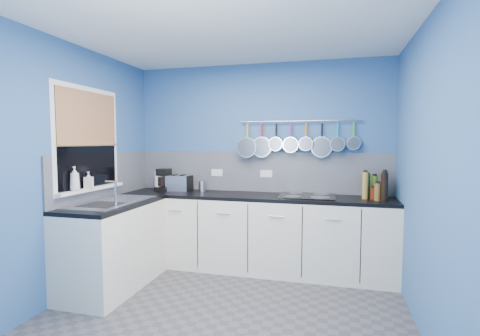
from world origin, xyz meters
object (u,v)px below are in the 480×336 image
at_px(paper_towel, 159,181).
at_px(coffee_maker, 163,180).
at_px(soap_bottle_b, 89,180).
at_px(hob, 307,196).
at_px(soap_bottle_a, 75,179).
at_px(toaster, 179,183).
at_px(canister, 202,186).

relative_size(paper_towel, coffee_maker, 0.89).
bearing_deg(paper_towel, soap_bottle_b, -104.27).
bearing_deg(coffee_maker, paper_towel, 179.95).
relative_size(soap_bottle_b, hob, 0.27).
height_order(soap_bottle_b, hob, soap_bottle_b).
height_order(paper_towel, coffee_maker, coffee_maker).
relative_size(soap_bottle_a, toaster, 0.78).
bearing_deg(soap_bottle_a, hob, 29.44).
xyz_separation_m(soap_bottle_a, soap_bottle_b, (0.00, 0.20, -0.03)).
bearing_deg(canister, soap_bottle_a, -122.82).
distance_m(soap_bottle_a, coffee_maker, 1.27).
relative_size(soap_bottle_b, coffee_maker, 0.61).
distance_m(paper_towel, hob, 1.90).
xyz_separation_m(coffee_maker, hob, (1.83, -0.01, -0.14)).
bearing_deg(toaster, hob, -7.92).
relative_size(canister, hob, 0.21).
height_order(soap_bottle_b, toaster, soap_bottle_b).
relative_size(soap_bottle_a, hob, 0.38).
distance_m(soap_bottle_b, coffee_maker, 1.08).
bearing_deg(paper_towel, soap_bottle_a, -102.00).
relative_size(soap_bottle_a, coffee_maker, 0.84).
xyz_separation_m(soap_bottle_b, hob, (2.16, 1.01, -0.23)).
distance_m(soap_bottle_b, canister, 1.38).
height_order(soap_bottle_a, soap_bottle_b, soap_bottle_a).
bearing_deg(toaster, soap_bottle_b, -122.01).
bearing_deg(soap_bottle_b, coffee_maker, 72.43).
bearing_deg(hob, soap_bottle_a, -150.56).
height_order(coffee_maker, toaster, coffee_maker).
bearing_deg(soap_bottle_b, paper_towel, 75.73).
xyz_separation_m(toaster, hob, (1.64, -0.05, -0.09)).
distance_m(soap_bottle_a, paper_towel, 1.26).
bearing_deg(paper_towel, coffee_maker, -4.25).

